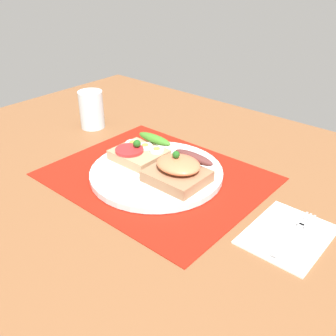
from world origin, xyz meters
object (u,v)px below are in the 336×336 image
at_px(plate, 156,173).
at_px(sandwich_salmon, 179,170).
at_px(napkin, 289,233).
at_px(fork, 295,232).
at_px(drinking_glass, 92,110).
at_px(sandwich_egg_tomato, 141,151).

xyz_separation_m(plate, sandwich_salmon, (0.06, -0.00, 0.03)).
xyz_separation_m(sandwich_salmon, napkin, (0.22, 0.00, -0.03)).
distance_m(napkin, fork, 0.01).
relative_size(plate, drinking_glass, 2.80).
height_order(plate, napkin, plate).
bearing_deg(sandwich_salmon, napkin, 0.85).
bearing_deg(drinking_glass, fork, -7.16).
height_order(napkin, fork, fork).
bearing_deg(napkin, fork, 22.94).
bearing_deg(fork, sandwich_egg_tomato, 178.36).
relative_size(plate, sandwich_egg_tomato, 2.53).
xyz_separation_m(plate, sandwich_egg_tomato, (-0.06, 0.02, 0.02)).
bearing_deg(sandwich_egg_tomato, plate, -15.82).
xyz_separation_m(fork, drinking_glass, (-0.58, 0.07, 0.04)).
distance_m(sandwich_salmon, fork, 0.23).
height_order(sandwich_salmon, fork, sandwich_salmon).
bearing_deg(napkin, sandwich_egg_tomato, 177.72).
relative_size(sandwich_salmon, fork, 0.79).
bearing_deg(sandwich_salmon, sandwich_egg_tomato, 171.76).
xyz_separation_m(plate, napkin, (0.28, 0.00, -0.01)).
distance_m(sandwich_egg_tomato, sandwich_salmon, 0.12).
height_order(sandwich_egg_tomato, sandwich_salmon, sandwich_salmon).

